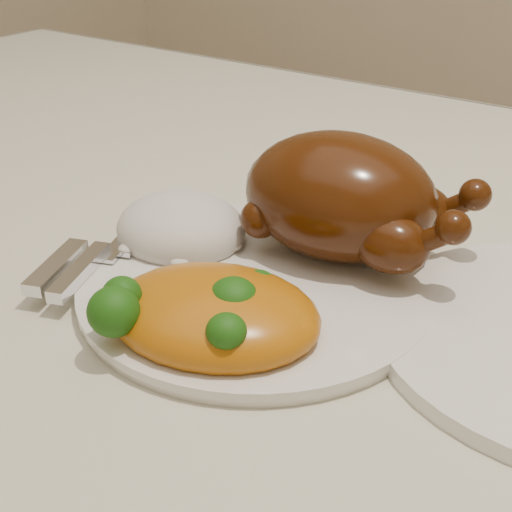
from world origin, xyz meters
The scene contains 7 objects.
dining_table centered at (0.00, 0.00, 0.67)m, with size 1.60×0.90×0.76m.
tablecloth centered at (0.00, 0.00, 0.74)m, with size 1.73×1.03×0.18m.
dinner_plate centered at (0.03, -0.05, 0.77)m, with size 0.25×0.25×0.01m, color silver.
roast_chicken centered at (0.06, 0.03, 0.82)m, with size 0.19×0.13×0.09m.
rice_mound centered at (-0.05, -0.03, 0.79)m, with size 0.12×0.11×0.05m.
mac_and_cheese centered at (0.05, -0.11, 0.79)m, with size 0.16×0.14×0.05m.
cutlery centered at (-0.08, -0.09, 0.78)m, with size 0.07×0.17×0.01m.
Camera 1 is at (0.28, -0.41, 1.04)m, focal length 50.00 mm.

